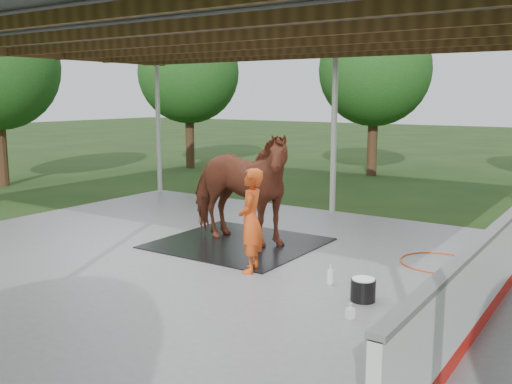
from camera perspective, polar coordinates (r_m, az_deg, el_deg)
The scene contains 12 objects.
ground at distance 10.19m, azimuth -4.24°, elevation -6.92°, with size 100.00×100.00×0.00m, color #1E3814.
concrete_slab at distance 10.18m, azimuth -4.24°, elevation -6.79°, with size 12.00×10.00×0.05m, color slate.
pavilion_structure at distance 9.83m, azimuth -4.53°, elevation 15.83°, with size 12.60×10.60×4.05m.
dasher_board at distance 8.15m, azimuth 22.39°, elevation -7.54°, with size 0.16×8.00×1.15m.
tree_belt at distance 10.36m, azimuth 0.01°, elevation 14.55°, with size 28.00×28.00×5.80m.
rubber_mat at distance 11.15m, azimuth -1.81°, elevation -5.12°, with size 2.93×2.75×0.02m, color black.
horse at distance 10.92m, azimuth -1.84°, elevation 0.45°, with size 1.17×2.57×2.17m, color brown.
handler at distance 9.23m, azimuth -0.52°, elevation -2.87°, with size 0.62×0.41×1.70m, color #D14916.
wash_bucket at distance 8.23m, azimuth 10.66°, elevation -9.55°, with size 0.35×0.35×0.32m.
soap_bottle_a at distance 8.82m, azimuth 7.44°, elevation -8.22°, with size 0.12×0.12×0.31m, color silver.
soap_bottle_b at distance 7.60m, azimuth 9.41°, elevation -11.65°, with size 0.09×0.10×0.21m, color #338CD8.
hose_coil at distance 10.19m, azimuth 18.68°, elevation -7.04°, with size 2.42×1.47×0.02m.
Camera 1 is at (6.03, -7.68, 2.89)m, focal length 40.00 mm.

